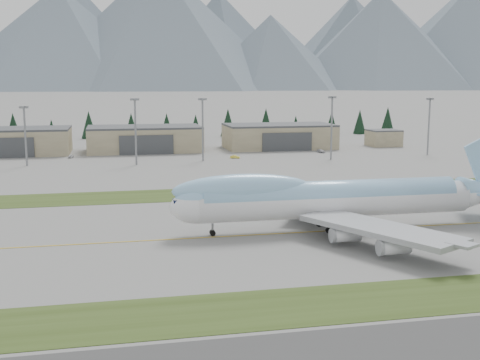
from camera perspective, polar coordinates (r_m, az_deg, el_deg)
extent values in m
plane|color=gray|center=(118.58, 2.20, -5.19)|extent=(7000.00, 7000.00, 0.00)
cube|color=#314217|center=(83.94, 8.66, -11.51)|extent=(400.00, 14.00, 0.08)
cube|color=#314217|center=(161.56, -1.69, -1.28)|extent=(400.00, 18.00, 0.08)
cube|color=gold|center=(118.58, 2.20, -5.19)|extent=(400.00, 0.40, 0.02)
cylinder|color=white|center=(123.00, 9.03, -1.98)|extent=(56.45, 6.79, 6.55)
cylinder|color=#93C7F0|center=(122.42, 8.61, -1.45)|extent=(52.42, 6.27, 6.05)
ellipsoid|color=white|center=(116.18, -4.11, -2.55)|extent=(10.51, 6.59, 6.55)
ellipsoid|color=#93C7F0|center=(115.94, -4.12, -1.97)|extent=(8.79, 5.59, 5.55)
ellipsoid|color=#93C7F0|center=(117.09, 0.27, -0.88)|extent=(27.83, 5.68, 6.05)
cube|color=#0C1433|center=(115.52, -5.86, -1.98)|extent=(2.17, 2.63, 1.31)
cube|color=#93C7F0|center=(144.14, 21.41, -0.61)|extent=(10.19, 12.60, 0.46)
cube|color=#9A9DA1|center=(139.36, 7.38, -1.37)|extent=(22.73, 31.16, 1.01)
cube|color=#9A9DA1|center=(109.20, 13.08, -4.52)|extent=(22.55, 31.21, 1.01)
cylinder|color=white|center=(134.54, 6.06, -2.56)|extent=(5.25, 2.54, 2.52)
cylinder|color=white|center=(144.78, 6.80, -1.73)|extent=(5.25, 2.54, 2.52)
cylinder|color=white|center=(111.45, 10.00, -5.15)|extent=(5.25, 2.54, 2.52)
cylinder|color=white|center=(105.14, 14.41, -6.19)|extent=(5.25, 2.54, 2.52)
cylinder|color=gray|center=(117.64, -2.62, -4.70)|extent=(0.45, 0.45, 2.42)
cylinder|color=gray|center=(126.21, 7.85, -3.77)|extent=(0.57, 0.57, 2.62)
cylinder|color=gray|center=(120.69, 8.81, -4.40)|extent=(0.57, 0.57, 2.62)
cylinder|color=gray|center=(127.95, 9.98, -3.64)|extent=(0.57, 0.57, 2.62)
cylinder|color=gray|center=(122.51, 11.02, -4.25)|extent=(0.57, 0.57, 2.62)
cylinder|color=black|center=(117.41, -2.59, -5.06)|extent=(1.11, 0.36, 1.11)
cylinder|color=black|center=(118.19, -2.65, -4.97)|extent=(1.11, 0.36, 1.11)
cylinder|color=black|center=(126.37, 7.85, -4.08)|extent=(1.21, 0.51, 1.21)
cylinder|color=black|center=(120.85, 8.80, -4.72)|extent=(1.21, 0.51, 1.21)
cylinder|color=black|center=(128.11, 9.98, -3.95)|extent=(1.21, 0.51, 1.21)
cylinder|color=black|center=(122.68, 11.01, -4.57)|extent=(1.21, 0.51, 1.21)
cube|color=gray|center=(265.78, -20.96, 3.37)|extent=(48.00, 26.00, 10.00)
cube|color=#3D3F42|center=(265.33, -21.03, 4.53)|extent=(48.00, 26.00, 0.80)
cube|color=#3D3F42|center=(252.82, -21.41, 2.84)|extent=(22.08, 0.60, 8.00)
cube|color=gray|center=(262.79, -9.02, 3.81)|extent=(48.00, 26.00, 10.00)
cube|color=#3D3F42|center=(262.34, -9.05, 4.99)|extent=(48.00, 26.00, 0.80)
cube|color=#3D3F42|center=(249.67, -8.85, 3.30)|extent=(22.08, 0.60, 8.00)
cube|color=gray|center=(272.46, 3.71, 4.10)|extent=(48.00, 26.00, 10.00)
cube|color=#3D3F42|center=(272.02, 3.72, 5.23)|extent=(48.00, 26.00, 0.80)
cube|color=#3D3F42|center=(259.83, 4.50, 3.62)|extent=(22.08, 0.60, 8.00)
cube|color=gray|center=(288.24, 13.46, 3.85)|extent=(14.00, 12.00, 7.00)
cube|color=#3D3F42|center=(287.92, 13.49, 4.60)|extent=(14.00, 12.00, 0.60)
cylinder|color=gray|center=(226.14, -19.68, 3.83)|extent=(0.70, 0.70, 20.38)
cube|color=gray|center=(225.47, -19.82, 6.51)|extent=(3.20, 3.20, 0.80)
cylinder|color=gray|center=(218.57, -9.87, 4.41)|extent=(0.70, 0.70, 23.04)
cube|color=gray|center=(217.90, -9.96, 7.54)|extent=(3.20, 3.20, 0.80)
cylinder|color=gray|center=(226.69, -3.55, 4.67)|extent=(0.70, 0.70, 22.80)
cube|color=gray|center=(226.04, -3.58, 7.65)|extent=(3.20, 3.20, 0.80)
cylinder|color=gray|center=(233.66, 8.68, 4.79)|extent=(0.70, 0.70, 23.39)
cube|color=gray|center=(233.04, 8.75, 7.76)|extent=(3.20, 3.20, 0.80)
cylinder|color=gray|center=(259.08, 17.46, 4.79)|extent=(0.70, 0.70, 22.30)
cube|color=gray|center=(258.51, 17.58, 7.34)|extent=(3.20, 3.20, 0.80)
imported|color=silver|center=(245.81, -15.75, 2.03)|extent=(2.28, 4.16, 1.34)
imported|color=yellow|center=(235.09, -0.48, 2.06)|extent=(3.95, 2.70, 1.23)
imported|color=#9E9DA2|center=(256.42, 7.68, 2.59)|extent=(2.86, 5.03, 1.37)
cone|color=black|center=(330.23, -20.70, 4.77)|extent=(7.80, 7.80, 13.93)
cone|color=black|center=(329.53, -17.43, 4.62)|extent=(5.73, 5.73, 10.23)
cone|color=black|center=(327.23, -14.13, 5.10)|extent=(8.10, 8.10, 14.47)
cone|color=black|center=(326.47, -10.27, 5.12)|extent=(7.43, 7.43, 13.27)
cone|color=black|center=(324.79, -6.96, 5.16)|extent=(7.31, 7.31, 13.05)
cone|color=black|center=(325.78, -4.22, 5.15)|extent=(6.87, 6.87, 12.27)
cone|color=black|center=(330.90, -1.15, 5.48)|extent=(8.47, 8.47, 15.13)
cone|color=black|center=(338.10, 2.47, 5.55)|extent=(8.40, 8.40, 15.00)
cone|color=black|center=(339.25, 5.31, 5.18)|extent=(6.11, 6.11, 10.90)
cone|color=black|center=(350.18, 8.68, 5.43)|extent=(7.36, 7.36, 13.13)
cone|color=black|center=(353.09, 11.28, 5.44)|extent=(7.77, 7.77, 13.87)
cone|color=black|center=(360.03, 13.82, 5.53)|extent=(8.49, 8.49, 15.16)
cone|color=#4F5D69|center=(2267.17, -16.66, 12.76)|extent=(863.33, 863.33, 361.41)
cone|color=white|center=(2276.97, -16.79, 15.48)|extent=(328.06, 328.06, 144.56)
cone|color=#4F5D69|center=(2299.65, -7.67, 14.29)|extent=(1002.05, 1002.05, 464.32)
cone|color=#4F5D69|center=(2273.14, 2.89, 11.99)|extent=(615.07, 615.07, 271.84)
cone|color=white|center=(2278.40, 2.91, 14.04)|extent=(233.73, 233.73, 108.74)
cone|color=#4F5D69|center=(2462.77, 13.11, 12.78)|extent=(823.08, 823.08, 376.63)
cone|color=white|center=(2472.62, 13.21, 15.39)|extent=(312.77, 312.77, 150.65)
cone|color=#4F5D69|center=(3024.43, -15.57, 13.22)|extent=(1010.87, 1010.87, 505.43)
cone|color=white|center=(3038.15, -15.69, 15.88)|extent=(404.35, 404.35, 222.39)
cone|color=#4F5D69|center=(3064.02, -2.02, 13.12)|extent=(932.65, 932.65, 466.33)
cone|color=white|center=(3075.45, -2.03, 15.55)|extent=(373.06, 373.06, 205.18)
cone|color=#4F5D69|center=(3258.47, 10.51, 12.75)|extent=(932.67, 932.67, 466.34)
cone|color=white|center=(3269.22, 10.58, 15.03)|extent=(373.07, 373.07, 205.19)
cone|color=#4F5D69|center=(3582.63, 21.18, 12.27)|extent=(1009.92, 1009.92, 504.96)
cone|color=white|center=(3594.19, 21.31, 14.52)|extent=(403.97, 403.97, 222.18)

